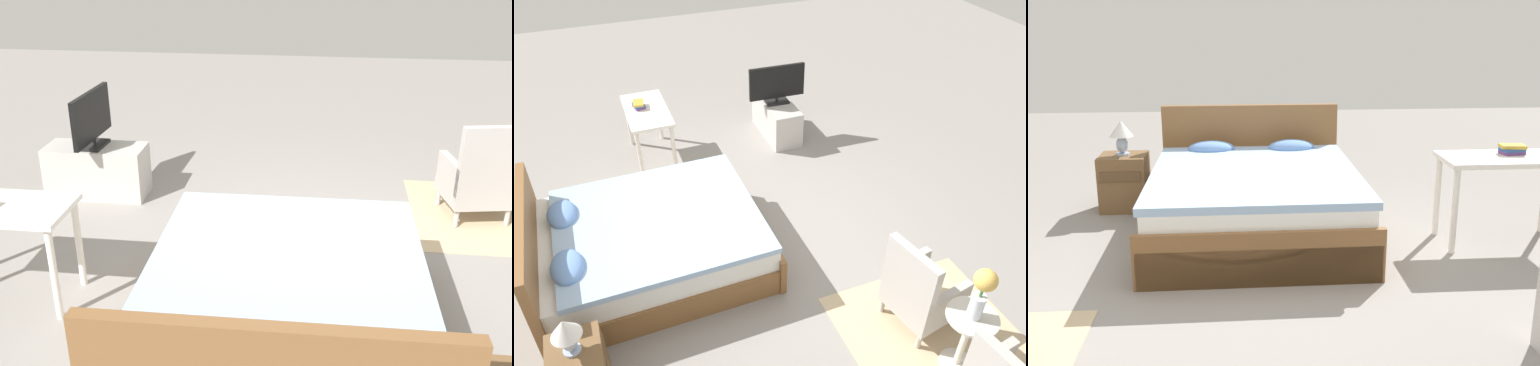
{
  "view_description": "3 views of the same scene",
  "coord_description": "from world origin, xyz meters",
  "views": [
    {
      "loc": [
        -0.14,
        4.15,
        2.47
      ],
      "look_at": [
        0.33,
        0.13,
        0.71
      ],
      "focal_mm": 42.0,
      "sensor_mm": 36.0,
      "label": 1
    },
    {
      "loc": [
        -3.8,
        1.35,
        3.66
      ],
      "look_at": [
        0.02,
        -0.15,
        0.7
      ],
      "focal_mm": 35.0,
      "sensor_mm": 36.0,
      "label": 2
    },
    {
      "loc": [
        -0.08,
        -3.77,
        1.81
      ],
      "look_at": [
        0.23,
        0.27,
        0.68
      ],
      "focal_mm": 42.0,
      "sensor_mm": 36.0,
      "label": 3
    }
  ],
  "objects": [
    {
      "name": "book_stack",
      "position": [
        2.13,
        0.82,
        0.77
      ],
      "size": [
        0.21,
        0.16,
        0.08
      ],
      "color": "#66387A",
      "rests_on": "vanity_desk"
    },
    {
      "name": "nightstand",
      "position": [
        -1.19,
        1.88,
        0.27
      ],
      "size": [
        0.44,
        0.41,
        0.53
      ],
      "color": "brown",
      "rests_on": "ground_plane"
    },
    {
      "name": "bed",
      "position": [
        0.04,
        1.15,
        0.3
      ],
      "size": [
        1.76,
        2.19,
        0.96
      ],
      "color": "brown",
      "rests_on": "ground_plane"
    },
    {
      "name": "table_lamp",
      "position": [
        -1.19,
        1.88,
        0.75
      ],
      "size": [
        0.22,
        0.22,
        0.33
      ],
      "color": "#9EADC6",
      "rests_on": "nightstand"
    },
    {
      "name": "ground_plane",
      "position": [
        0.0,
        0.0,
        0.0
      ],
      "size": [
        16.0,
        16.0,
        0.0
      ],
      "primitive_type": "plane",
      "color": "gray"
    },
    {
      "name": "vanity_desk",
      "position": [
        2.05,
        0.74,
        0.62
      ],
      "size": [
        1.04,
        0.52,
        0.73
      ],
      "color": "silver",
      "rests_on": "ground_plane"
    }
  ]
}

